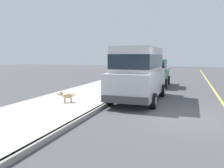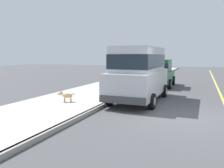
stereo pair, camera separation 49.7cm
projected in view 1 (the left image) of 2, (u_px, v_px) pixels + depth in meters
ground_plane at (184, 116)px, 8.16m from camera, size 80.00×80.00×0.00m
curb at (100, 108)px, 9.17m from camera, size 0.16×64.00×0.14m
sidewalk at (60, 105)px, 9.74m from camera, size 3.60×64.00×0.14m
car_silver_van at (139, 71)px, 10.87m from camera, size 2.18×4.92×2.52m
car_green_hatchback at (155, 72)px, 16.15m from camera, size 1.99×3.82×1.88m
dog_tan at (66, 96)px, 9.87m from camera, size 0.71×0.39×0.49m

